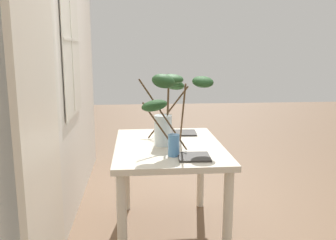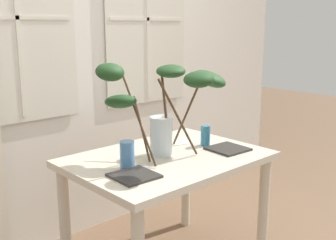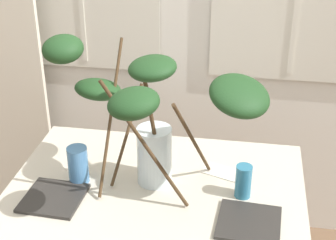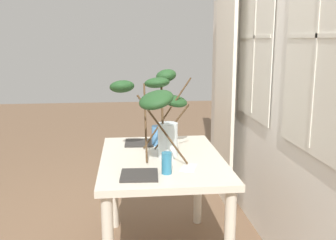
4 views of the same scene
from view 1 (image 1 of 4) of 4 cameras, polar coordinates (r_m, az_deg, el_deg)
The scene contains 10 objects.
ground at distance 3.05m, azimuth 0.08°, elevation -17.41°, with size 14.00×14.00×0.00m, color brown.
back_wall_with_windows at distance 2.74m, azimuth -18.28°, elevation 11.13°, with size 4.15×0.14×2.96m.
curtain_sheer_side at distance 1.72m, azimuth -19.67°, elevation 0.54°, with size 0.64×0.03×2.31m, color silver.
dining_table at distance 2.80m, azimuth 0.09°, elevation -6.03°, with size 1.13×0.81×0.74m.
vase_with_branches at distance 2.68m, azimuth 0.29°, elevation 3.02°, with size 0.85×0.57×0.57m.
drinking_glass_blue_left at distance 2.46m, azimuth 0.90°, elevation -3.99°, with size 0.08×0.08×0.15m, color #4C84BC.
drinking_glass_blue_right at distance 3.07m, azimuth -0.48°, elevation -1.15°, with size 0.06×0.06×0.13m, color teal.
plate_square_left at distance 2.45m, azimuth 4.09°, elevation -5.80°, with size 0.21×0.21×0.01m, color #2D2B28.
plate_square_right at distance 3.13m, azimuth 2.44°, elevation -2.02°, with size 0.21×0.21×0.01m, color #2D2B28.
napkin_folded at distance 3.00m, azimuth -3.09°, elevation -2.71°, with size 0.15×0.09×0.00m, color silver.
Camera 1 is at (-2.67, 0.24, 1.45)m, focal length 38.80 mm.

